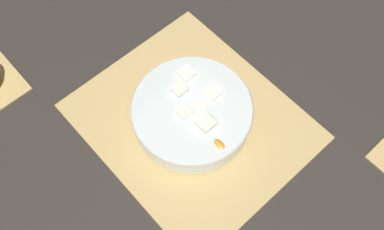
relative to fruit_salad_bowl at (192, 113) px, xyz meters
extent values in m
plane|color=#2D2823|center=(0.00, 0.00, -0.04)|extent=(6.00, 6.00, 0.00)
cube|color=tan|center=(0.00, 0.00, -0.04)|extent=(0.44, 0.37, 0.01)
cube|color=#3D2D19|center=(-0.16, 0.00, -0.03)|extent=(0.01, 0.36, 0.00)
cube|color=#3D2D19|center=(-0.09, 0.00, -0.03)|extent=(0.01, 0.36, 0.00)
cube|color=#3D2D19|center=(-0.03, 0.00, -0.03)|extent=(0.01, 0.36, 0.00)
cube|color=#3D2D19|center=(0.03, 0.00, -0.03)|extent=(0.01, 0.36, 0.00)
cube|color=#3D2D19|center=(0.09, 0.00, -0.03)|extent=(0.01, 0.36, 0.00)
cube|color=#3D2D19|center=(0.16, 0.00, -0.03)|extent=(0.01, 0.36, 0.00)
cylinder|color=silver|center=(0.00, 0.00, 0.00)|extent=(0.23, 0.23, 0.06)
torus|color=silver|center=(0.00, 0.00, 0.02)|extent=(0.24, 0.24, 0.01)
cylinder|color=beige|center=(-0.04, -0.08, 0.01)|extent=(0.03, 0.03, 0.01)
cylinder|color=beige|center=(0.00, -0.07, -0.01)|extent=(0.03, 0.03, 0.01)
cylinder|color=beige|center=(0.01, -0.04, -0.02)|extent=(0.03, 0.03, 0.01)
cylinder|color=beige|center=(0.04, -0.08, 0.01)|extent=(0.03, 0.03, 0.01)
cylinder|color=beige|center=(-0.03, 0.05, 0.02)|extent=(0.03, 0.03, 0.01)
cylinder|color=beige|center=(0.06, 0.05, 0.00)|extent=(0.03, 0.03, 0.01)
cylinder|color=beige|center=(-0.01, 0.01, -0.02)|extent=(0.03, 0.03, 0.01)
cylinder|color=beige|center=(0.06, -0.07, -0.02)|extent=(0.03, 0.03, 0.01)
cylinder|color=beige|center=(0.08, -0.02, -0.02)|extent=(0.03, 0.03, 0.01)
cube|color=white|center=(-0.06, -0.02, -0.02)|extent=(0.02, 0.02, 0.02)
cube|color=white|center=(-0.01, -0.05, 0.02)|extent=(0.03, 0.03, 0.03)
cube|color=white|center=(-0.01, 0.07, -0.01)|extent=(0.03, 0.03, 0.03)
cube|color=white|center=(0.08, 0.02, 0.01)|extent=(0.02, 0.02, 0.02)
cube|color=white|center=(0.02, 0.02, -0.01)|extent=(0.02, 0.02, 0.02)
cube|color=white|center=(-0.01, -0.01, 0.02)|extent=(0.02, 0.02, 0.02)
cube|color=white|center=(-0.04, 0.01, 0.02)|extent=(0.03, 0.03, 0.03)
cube|color=white|center=(-0.08, 0.00, 0.00)|extent=(0.02, 0.02, 0.02)
cube|color=white|center=(-0.06, -0.04, 0.00)|extent=(0.02, 0.02, 0.02)
cube|color=white|center=(0.00, 0.02, 0.02)|extent=(0.02, 0.02, 0.02)
cube|color=white|center=(0.06, -0.04, 0.01)|extent=(0.03, 0.03, 0.03)
cube|color=white|center=(0.04, -0.01, 0.02)|extent=(0.03, 0.03, 0.03)
cube|color=white|center=(-0.08, 0.05, 0.00)|extent=(0.02, 0.02, 0.02)
cube|color=white|center=(0.03, 0.07, -0.02)|extent=(0.02, 0.02, 0.02)
ellipsoid|color=orange|center=(-0.09, 0.02, 0.02)|extent=(0.03, 0.02, 0.01)
ellipsoid|color=red|center=(0.04, 0.08, 0.01)|extent=(0.03, 0.02, 0.01)
ellipsoid|color=orange|center=(-0.05, 0.07, -0.01)|extent=(0.03, 0.02, 0.01)
ellipsoid|color=red|center=(-0.04, -0.03, 0.01)|extent=(0.03, 0.02, 0.02)
ellipsoid|color=orange|center=(-0.04, 0.02, -0.01)|extent=(0.03, 0.02, 0.01)
ellipsoid|color=orange|center=(0.06, 0.02, -0.01)|extent=(0.03, 0.02, 0.01)
camera|label=1|loc=(-0.31, 0.28, 0.77)|focal=42.00mm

